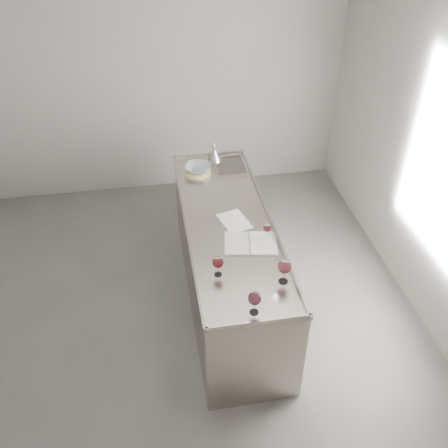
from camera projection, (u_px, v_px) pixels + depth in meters
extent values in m
cube|color=#4F4C4A|center=(181.00, 328.00, 4.64)|extent=(4.50, 5.00, 0.02)
cube|color=silver|center=(156.00, 7.00, 2.94)|extent=(4.50, 5.00, 0.02)
cube|color=#979492|center=(153.00, 82.00, 5.76)|extent=(4.50, 0.02, 2.80)
cube|color=#979492|center=(446.00, 177.00, 4.09)|extent=(0.02, 5.00, 2.80)
cube|color=#9F978E|center=(228.00, 263.00, 4.66)|extent=(0.75, 2.40, 0.92)
cube|color=#9F978E|center=(229.00, 223.00, 4.38)|extent=(0.77, 2.42, 0.02)
cube|color=#9F978E|center=(259.00, 322.00, 3.42)|extent=(0.77, 0.02, 0.03)
cube|color=#9F978E|center=(209.00, 155.00, 5.30)|extent=(0.77, 0.02, 0.03)
cube|color=#9F978E|center=(187.00, 225.00, 4.31)|extent=(0.02, 2.42, 0.03)
cube|color=#9F978E|center=(269.00, 216.00, 4.41)|extent=(0.02, 2.42, 0.03)
cube|color=#595654|center=(230.00, 168.00, 5.12)|extent=(0.30, 0.38, 0.01)
cylinder|color=white|center=(218.00, 274.00, 3.83)|extent=(0.06, 0.06, 0.00)
cylinder|color=white|center=(218.00, 270.00, 3.80)|extent=(0.01, 0.01, 0.08)
ellipsoid|color=white|center=(218.00, 262.00, 3.75)|extent=(0.09, 0.09, 0.09)
cylinder|color=#37070B|center=(218.00, 264.00, 3.76)|extent=(0.06, 0.06, 0.02)
cylinder|color=white|center=(254.00, 312.00, 3.52)|extent=(0.07, 0.07, 0.00)
cylinder|color=white|center=(254.00, 307.00, 3.49)|extent=(0.01, 0.01, 0.09)
ellipsoid|color=white|center=(255.00, 298.00, 3.44)|extent=(0.10, 0.10, 0.10)
cylinder|color=#320610|center=(255.00, 301.00, 3.45)|extent=(0.07, 0.07, 0.02)
cylinder|color=white|center=(283.00, 281.00, 3.77)|extent=(0.07, 0.07, 0.00)
cylinder|color=white|center=(284.00, 276.00, 3.74)|extent=(0.01, 0.01, 0.10)
ellipsoid|color=white|center=(285.00, 267.00, 3.68)|extent=(0.10, 0.10, 0.11)
cylinder|color=#3B080F|center=(284.00, 269.00, 3.69)|extent=(0.08, 0.08, 0.02)
cylinder|color=white|center=(267.00, 238.00, 4.19)|extent=(0.06, 0.06, 0.00)
cylinder|color=white|center=(267.00, 234.00, 4.17)|extent=(0.01, 0.01, 0.07)
ellipsoid|color=white|center=(267.00, 228.00, 4.13)|extent=(0.07, 0.07, 0.07)
cylinder|color=#39070B|center=(267.00, 229.00, 4.14)|extent=(0.05, 0.05, 0.02)
cube|color=silver|center=(237.00, 243.00, 4.12)|extent=(0.26, 0.33, 0.01)
cube|color=silver|center=(264.00, 243.00, 4.12)|extent=(0.26, 0.33, 0.01)
cylinder|color=white|center=(251.00, 243.00, 4.12)|extent=(0.06, 0.30, 0.01)
cube|color=silver|center=(234.00, 221.00, 4.37)|extent=(0.29, 0.36, 0.00)
cylinder|color=beige|center=(198.00, 172.00, 5.02)|extent=(0.27, 0.27, 0.02)
imported|color=#8E9EA6|center=(198.00, 168.00, 5.00)|extent=(0.33, 0.33, 0.06)
cone|color=#B2AA9E|center=(214.00, 155.00, 5.19)|extent=(0.15, 0.15, 0.13)
cylinder|color=#B2AA9E|center=(214.00, 149.00, 5.14)|extent=(0.03, 0.03, 0.03)
cylinder|color=#B08130|center=(214.00, 147.00, 5.12)|extent=(0.04, 0.04, 0.02)
cone|color=#B2AA9E|center=(214.00, 144.00, 5.11)|extent=(0.03, 0.03, 0.04)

